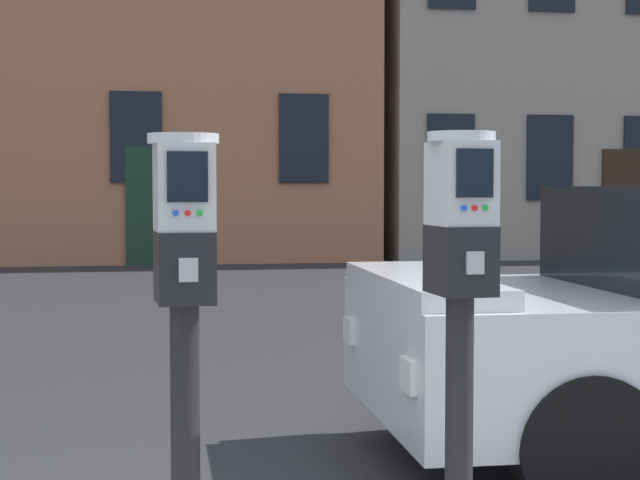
{
  "coord_description": "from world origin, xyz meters",
  "views": [
    {
      "loc": [
        -0.41,
        -3.45,
        1.43
      ],
      "look_at": [
        0.13,
        -0.21,
        1.25
      ],
      "focal_mm": 57.72,
      "sensor_mm": 36.0,
      "label": 1
    }
  ],
  "objects": [
    {
      "name": "townhouse_cream_stone",
      "position": [
        8.02,
        17.56,
        5.27
      ],
      "size": [
        7.73,
        5.41,
        10.53
      ],
      "color": "#9E9384",
      "rests_on": "ground_plane"
    },
    {
      "name": "parking_meter_twin_adjacent",
      "position": [
        0.57,
        -0.31,
        1.14
      ],
      "size": [
        0.23,
        0.26,
        1.46
      ],
      "rotation": [
        0.0,
        0.0,
        -1.51
      ],
      "color": "black",
      "rests_on": "sidewalk_slab"
    },
    {
      "name": "parking_meter_near_kerb",
      "position": [
        -0.3,
        -0.31,
        1.13
      ],
      "size": [
        0.23,
        0.26,
        1.44
      ],
      "rotation": [
        0.0,
        0.0,
        -1.51
      ],
      "color": "black",
      "rests_on": "sidewalk_slab"
    }
  ]
}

